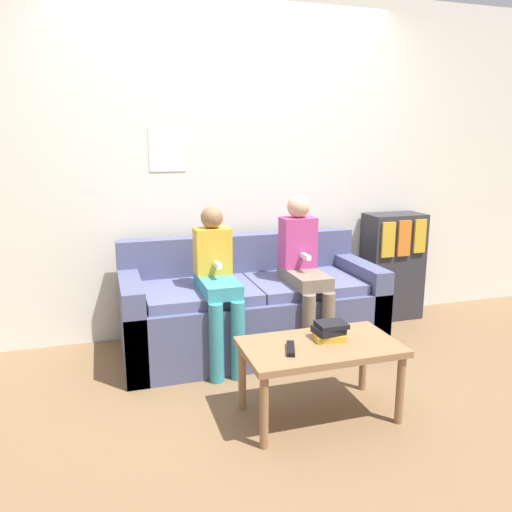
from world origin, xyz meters
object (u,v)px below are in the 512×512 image
Objects in this scene: person_right at (304,268)px; tv_remote at (291,349)px; couch at (251,310)px; person_left at (217,279)px; bookshelf at (392,266)px; coffee_table at (320,353)px.

person_right reaches higher than tv_remote.
person_left is (-0.29, -0.19, 0.31)m from couch.
bookshelf is at bearing 16.70° from person_left.
tv_remote is (-0.10, -1.04, 0.14)m from couch.
couch is 1.39m from bookshelf.
couch is 1.62× the size of person_right.
coffee_table is 4.86× the size of tv_remote.
couch is at bearing 151.01° from person_right.
bookshelf reaches higher than coffee_table.
coffee_table is 1.81m from bookshelf.
bookshelf is (1.35, 0.30, 0.16)m from couch.
bookshelf is (1.64, 0.49, -0.15)m from person_left.
couch is 1.71× the size of person_left.
person_right is 1.24× the size of bookshelf.
tv_remote is at bearing -77.23° from person_left.
couch is at bearing -167.56° from bookshelf.
coffee_table is at bearing -84.90° from couch.
person_right reaches higher than person_left.
person_right is at bearing 73.42° from coffee_table.
tv_remote is at bearing -116.60° from person_right.
tv_remote is at bearing -95.22° from couch.
bookshelf is at bearing 62.62° from tv_remote.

